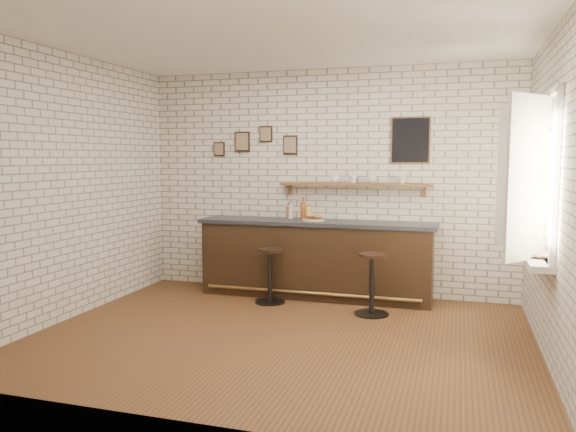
{
  "coord_description": "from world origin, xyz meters",
  "views": [
    {
      "loc": [
        1.71,
        -5.37,
        1.84
      ],
      "look_at": [
        -0.2,
        0.9,
        1.15
      ],
      "focal_mm": 35.0,
      "sensor_mm": 36.0,
      "label": 1
    }
  ],
  "objects_px": {
    "sandwich_plate": "(314,220)",
    "shelf_cup_d": "(402,180)",
    "ciabatta_sandwich": "(314,217)",
    "book_lower": "(534,256)",
    "shelf_cup_a": "(335,179)",
    "book_upper": "(534,254)",
    "condiment_bottle_yellow": "(308,213)",
    "shelf_cup_c": "(372,180)",
    "bitters_bottle_brown": "(288,212)",
    "bitters_bottle_amber": "(303,210)",
    "bar_counter": "(316,259)",
    "bar_stool_left": "(270,274)",
    "shelf_cup_b": "(353,179)",
    "bar_stool_right": "(372,282)",
    "bitters_bottle_white": "(290,212)"
  },
  "relations": [
    {
      "from": "condiment_bottle_yellow",
      "to": "shelf_cup_d",
      "type": "xyz_separation_m",
      "value": [
        1.22,
        0.07,
        0.45
      ]
    },
    {
      "from": "bar_stool_right",
      "to": "shelf_cup_d",
      "type": "xyz_separation_m",
      "value": [
        0.24,
        0.85,
        1.16
      ]
    },
    {
      "from": "condiment_bottle_yellow",
      "to": "bar_stool_right",
      "type": "xyz_separation_m",
      "value": [
        0.98,
        -0.78,
        -0.7
      ]
    },
    {
      "from": "condiment_bottle_yellow",
      "to": "bar_stool_left",
      "type": "distance_m",
      "value": 1.0
    },
    {
      "from": "bar_counter",
      "to": "sandwich_plate",
      "type": "relative_size",
      "value": 11.07
    },
    {
      "from": "bar_counter",
      "to": "book_upper",
      "type": "distance_m",
      "value": 2.96
    },
    {
      "from": "shelf_cup_c",
      "to": "bitters_bottle_brown",
      "type": "bearing_deg",
      "value": 95.17
    },
    {
      "from": "condiment_bottle_yellow",
      "to": "ciabatta_sandwich",
      "type": "bearing_deg",
      "value": -49.63
    },
    {
      "from": "bitters_bottle_white",
      "to": "shelf_cup_a",
      "type": "xyz_separation_m",
      "value": [
        0.59,
        0.07,
        0.44
      ]
    },
    {
      "from": "shelf_cup_a",
      "to": "bitters_bottle_brown",
      "type": "bearing_deg",
      "value": 153.6
    },
    {
      "from": "bar_counter",
      "to": "bar_stool_right",
      "type": "height_order",
      "value": "bar_counter"
    },
    {
      "from": "bitters_bottle_brown",
      "to": "shelf_cup_d",
      "type": "xyz_separation_m",
      "value": [
        1.5,
        0.07,
        0.45
      ]
    },
    {
      "from": "sandwich_plate",
      "to": "shelf_cup_a",
      "type": "xyz_separation_m",
      "value": [
        0.23,
        0.21,
        0.53
      ]
    },
    {
      "from": "bar_stool_left",
      "to": "book_lower",
      "type": "relative_size",
      "value": 2.95
    },
    {
      "from": "bar_stool_left",
      "to": "shelf_cup_b",
      "type": "relative_size",
      "value": 6.68
    },
    {
      "from": "bar_counter",
      "to": "shelf_cup_d",
      "type": "bearing_deg",
      "value": 10.51
    },
    {
      "from": "bar_stool_left",
      "to": "book_lower",
      "type": "bearing_deg",
      "value": -20.85
    },
    {
      "from": "shelf_cup_d",
      "to": "book_lower",
      "type": "relative_size",
      "value": 0.44
    },
    {
      "from": "book_lower",
      "to": "book_upper",
      "type": "xyz_separation_m",
      "value": [
        0.0,
        -0.01,
        0.02
      ]
    },
    {
      "from": "ciabatta_sandwich",
      "to": "condiment_bottle_yellow",
      "type": "distance_m",
      "value": 0.19
    },
    {
      "from": "shelf_cup_c",
      "to": "book_upper",
      "type": "bearing_deg",
      "value": -134.33
    },
    {
      "from": "condiment_bottle_yellow",
      "to": "shelf_cup_a",
      "type": "distance_m",
      "value": 0.57
    },
    {
      "from": "sandwich_plate",
      "to": "shelf_cup_d",
      "type": "xyz_separation_m",
      "value": [
        1.11,
        0.21,
        0.53
      ]
    },
    {
      "from": "ciabatta_sandwich",
      "to": "condiment_bottle_yellow",
      "type": "height_order",
      "value": "condiment_bottle_yellow"
    },
    {
      "from": "shelf_cup_a",
      "to": "book_lower",
      "type": "height_order",
      "value": "shelf_cup_a"
    },
    {
      "from": "shelf_cup_b",
      "to": "shelf_cup_d",
      "type": "bearing_deg",
      "value": -40.41
    },
    {
      "from": "shelf_cup_b",
      "to": "bar_stool_right",
      "type": "bearing_deg",
      "value": -105.82
    },
    {
      "from": "bar_counter",
      "to": "condiment_bottle_yellow",
      "type": "relative_size",
      "value": 15.77
    },
    {
      "from": "bar_counter",
      "to": "bitters_bottle_brown",
      "type": "relative_size",
      "value": 14.62
    },
    {
      "from": "ciabatta_sandwich",
      "to": "bitters_bottle_amber",
      "type": "height_order",
      "value": "bitters_bottle_amber"
    },
    {
      "from": "bar_stool_left",
      "to": "shelf_cup_d",
      "type": "xyz_separation_m",
      "value": [
        1.56,
        0.68,
        1.18
      ]
    },
    {
      "from": "bar_stool_left",
      "to": "shelf_cup_d",
      "type": "distance_m",
      "value": 2.07
    },
    {
      "from": "sandwich_plate",
      "to": "book_upper",
      "type": "height_order",
      "value": "sandwich_plate"
    },
    {
      "from": "ciabatta_sandwich",
      "to": "bitters_bottle_brown",
      "type": "distance_m",
      "value": 0.42
    },
    {
      "from": "book_upper",
      "to": "shelf_cup_a",
      "type": "bearing_deg",
      "value": 158.54
    },
    {
      "from": "sandwich_plate",
      "to": "condiment_bottle_yellow",
      "type": "distance_m",
      "value": 0.2
    },
    {
      "from": "book_upper",
      "to": "bitters_bottle_brown",
      "type": "bearing_deg",
      "value": 166.21
    },
    {
      "from": "ciabatta_sandwich",
      "to": "shelf_cup_b",
      "type": "relative_size",
      "value": 2.37
    },
    {
      "from": "sandwich_plate",
      "to": "book_lower",
      "type": "height_order",
      "value": "sandwich_plate"
    },
    {
      "from": "ciabatta_sandwich",
      "to": "book_lower",
      "type": "height_order",
      "value": "ciabatta_sandwich"
    },
    {
      "from": "bar_stool_right",
      "to": "shelf_cup_c",
      "type": "relative_size",
      "value": 6.41
    },
    {
      "from": "book_upper",
      "to": "ciabatta_sandwich",
      "type": "bearing_deg",
      "value": 164.56
    },
    {
      "from": "ciabatta_sandwich",
      "to": "book_upper",
      "type": "xyz_separation_m",
      "value": [
        2.46,
        -1.59,
        -0.1
      ]
    },
    {
      "from": "bar_counter",
      "to": "bitters_bottle_amber",
      "type": "bearing_deg",
      "value": 148.56
    },
    {
      "from": "bitters_bottle_amber",
      "to": "bar_counter",
      "type": "bearing_deg",
      "value": -31.44
    },
    {
      "from": "bar_counter",
      "to": "bar_stool_left",
      "type": "xyz_separation_m",
      "value": [
        -0.47,
        -0.48,
        -0.14
      ]
    },
    {
      "from": "bitters_bottle_white",
      "to": "sandwich_plate",
      "type": "bearing_deg",
      "value": -21.67
    },
    {
      "from": "bitters_bottle_white",
      "to": "book_upper",
      "type": "relative_size",
      "value": 1.03
    },
    {
      "from": "sandwich_plate",
      "to": "shelf_cup_c",
      "type": "height_order",
      "value": "shelf_cup_c"
    },
    {
      "from": "bitters_bottle_brown",
      "to": "shelf_cup_d",
      "type": "relative_size",
      "value": 2.08
    }
  ]
}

